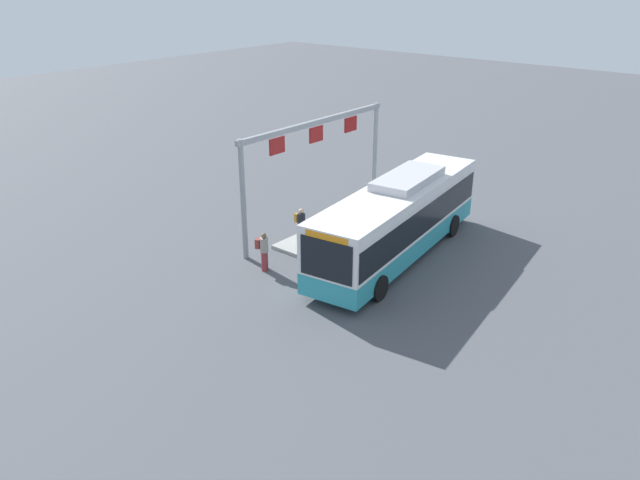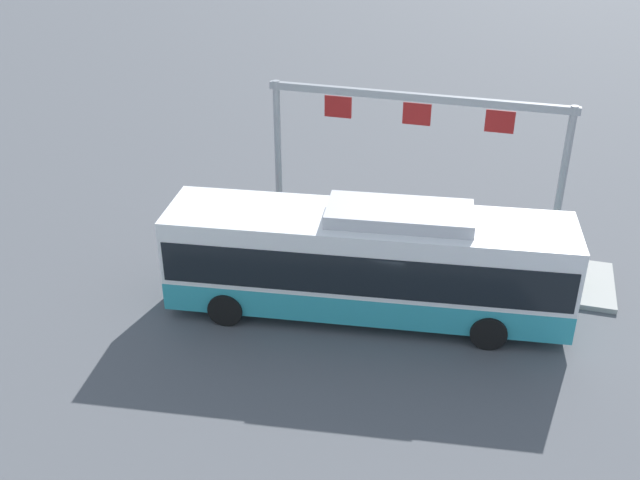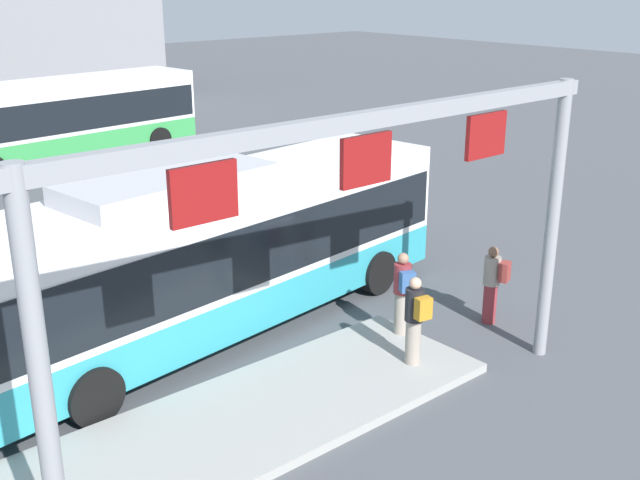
{
  "view_description": "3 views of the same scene",
  "coord_description": "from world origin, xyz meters",
  "px_view_note": "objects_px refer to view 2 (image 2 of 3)",
  "views": [
    {
      "loc": [
        21.18,
        13.33,
        11.53
      ],
      "look_at": [
        3.93,
        -0.99,
        1.79
      ],
      "focal_mm": 35.47,
      "sensor_mm": 36.0,
      "label": 1
    },
    {
      "loc": [
        -3.69,
        17.73,
        12.28
      ],
      "look_at": [
        1.77,
        -1.38,
        1.41
      ],
      "focal_mm": 41.58,
      "sensor_mm": 36.0,
      "label": 2
    },
    {
      "loc": [
        -7.66,
        -12.3,
        6.92
      ],
      "look_at": [
        2.33,
        -0.64,
        1.62
      ],
      "focal_mm": 43.7,
      "sensor_mm": 36.0,
      "label": 3
    }
  ],
  "objects_px": {
    "trash_bin": "(571,269)",
    "bus_main": "(367,258)",
    "person_waiting_mid": "(306,227)",
    "person_boarding": "(255,215)",
    "person_waiting_near": "(336,216)"
  },
  "relations": [
    {
      "from": "person_waiting_near",
      "to": "person_waiting_mid",
      "type": "relative_size",
      "value": 1.0
    },
    {
      "from": "bus_main",
      "to": "person_waiting_near",
      "type": "relative_size",
      "value": 6.92
    },
    {
      "from": "person_waiting_mid",
      "to": "trash_bin",
      "type": "bearing_deg",
      "value": 117.67
    },
    {
      "from": "bus_main",
      "to": "person_waiting_near",
      "type": "height_order",
      "value": "bus_main"
    },
    {
      "from": "person_waiting_near",
      "to": "person_waiting_mid",
      "type": "bearing_deg",
      "value": -25.0
    },
    {
      "from": "person_waiting_mid",
      "to": "trash_bin",
      "type": "xyz_separation_m",
      "value": [
        -8.39,
        -0.39,
        -0.44
      ]
    },
    {
      "from": "person_boarding",
      "to": "person_waiting_mid",
      "type": "distance_m",
      "value": 2.12
    },
    {
      "from": "trash_bin",
      "to": "person_waiting_mid",
      "type": "bearing_deg",
      "value": 2.66
    },
    {
      "from": "bus_main",
      "to": "person_waiting_mid",
      "type": "height_order",
      "value": "bus_main"
    },
    {
      "from": "person_waiting_mid",
      "to": "person_boarding",
      "type": "bearing_deg",
      "value": -82.32
    },
    {
      "from": "trash_bin",
      "to": "bus_main",
      "type": "bearing_deg",
      "value": 28.63
    },
    {
      "from": "bus_main",
      "to": "trash_bin",
      "type": "distance_m",
      "value": 6.66
    },
    {
      "from": "bus_main",
      "to": "person_boarding",
      "type": "relative_size",
      "value": 6.92
    },
    {
      "from": "person_boarding",
      "to": "person_waiting_mid",
      "type": "relative_size",
      "value": 1.0
    },
    {
      "from": "person_boarding",
      "to": "person_waiting_mid",
      "type": "xyz_separation_m",
      "value": [
        -2.01,
        0.63,
        0.16
      ]
    }
  ]
}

